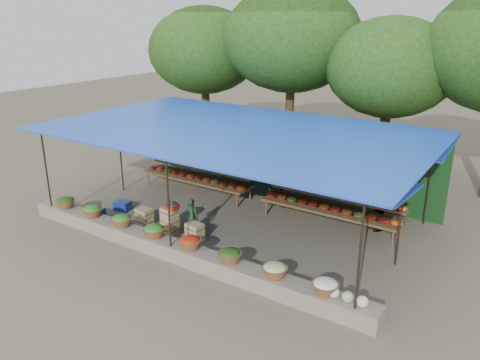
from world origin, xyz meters
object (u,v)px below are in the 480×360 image
Objects in this scene: vendor_seated at (192,217)px; blue_crate_front at (95,214)px; weighing_scale at (172,206)px; blue_crate_back at (122,206)px; crate_counter at (169,223)px.

vendor_seated is 3.28m from blue_crate_front.
weighing_scale is 0.64m from vendor_seated.
blue_crate_back is at bearing -5.59° from vendor_seated.
vendor_seated is (0.49, 0.26, -0.31)m from weighing_scale.
blue_crate_front is at bearing -169.10° from weighing_scale.
crate_counter is 2.39m from blue_crate_back.
crate_counter is 2.59m from blue_crate_front.
weighing_scale is at bearing -0.69° from blue_crate_front.
vendor_seated is (0.63, 0.26, 0.23)m from crate_counter.
blue_crate_back is at bearing 67.45° from blue_crate_front.
vendor_seated is 2.23× the size of blue_crate_back.
crate_counter is at bearing 180.00° from weighing_scale.
vendor_seated is 3.02m from blue_crate_back.
crate_counter is 0.72m from vendor_seated.
vendor_seated is at bearing -14.32° from blue_crate_back.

